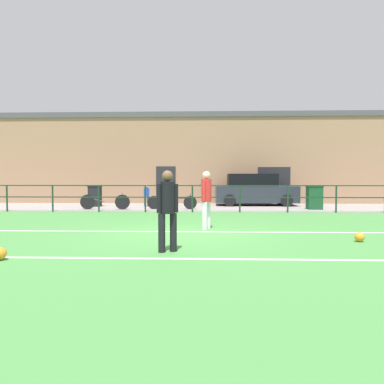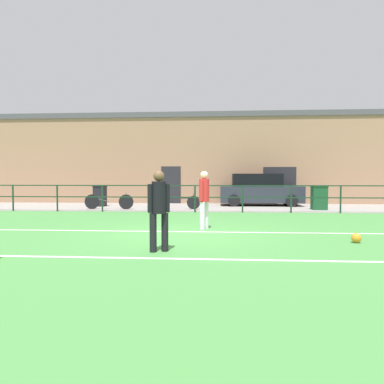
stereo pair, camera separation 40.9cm
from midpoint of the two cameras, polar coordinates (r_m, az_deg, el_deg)
ground at (r=9.18m, az=-0.59°, el=-6.94°), size 60.00×44.00×0.04m
field_line_touchline at (r=9.67m, az=-0.35°, el=-6.34°), size 36.00×0.11×0.00m
field_line_hash at (r=6.52m, az=-2.56°, el=-10.56°), size 36.00×0.11×0.00m
pavement_strip at (r=17.61m, az=1.65°, el=-2.43°), size 48.00×5.00×0.02m
perimeter_fence at (r=15.07m, az=1.25°, el=-0.41°), size 36.07×0.07×1.15m
clubhouse_facade at (r=21.28m, az=2.08°, el=5.32°), size 28.00×2.56×5.16m
player_goalkeeper at (r=6.99m, az=-3.64°, el=-2.20°), size 0.41×0.28×1.59m
player_striker at (r=10.09m, az=3.12°, el=-0.68°), size 0.29×0.42×1.64m
soccer_ball_spare at (r=8.91m, az=25.95°, el=-6.62°), size 0.22×0.22×0.22m
spectator_child at (r=18.12m, az=-5.94°, el=-0.32°), size 0.29×0.19×1.09m
parked_car_red at (r=18.91m, az=11.36°, el=0.23°), size 4.18×1.78×1.65m
bicycle_parked_0 at (r=16.36m, az=-1.98°, el=-1.63°), size 2.28×0.04×0.71m
bicycle_parked_1 at (r=16.72m, az=-12.46°, el=-1.49°), size 2.27×0.04×0.77m
trash_bin_0 at (r=18.56m, az=-13.88°, el=-0.57°), size 0.61×0.52×1.06m
trash_bin_1 at (r=17.11m, az=20.27°, el=-0.81°), size 0.67×0.57×1.10m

